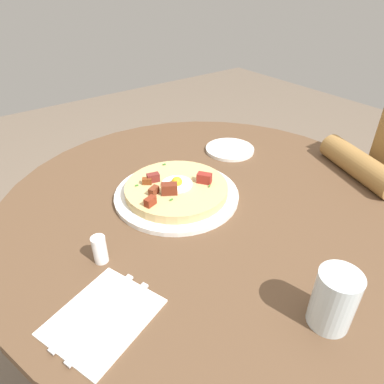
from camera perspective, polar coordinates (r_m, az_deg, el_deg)
The scene contains 10 objects.
ground_plane at distance 1.39m, azimuth 1.78°, elevation -26.10°, with size 6.00×6.00×0.00m, color #6B5B4C.
dining_table at distance 0.96m, azimuth 2.34°, elevation -9.60°, with size 1.03×1.03×0.71m.
pizza_plate at distance 0.87m, azimuth -2.56°, elevation -0.44°, with size 0.31×0.31×0.01m, color white.
breakfast_pizza at distance 0.86m, azimuth -2.63°, elevation 0.56°, with size 0.26×0.26×0.05m.
bread_plate at distance 1.09m, azimuth 6.26°, elevation 7.01°, with size 0.15×0.15×0.01m, color white.
napkin at distance 0.63m, azimuth -14.49°, elevation -19.36°, with size 0.17×0.14×0.00m, color white.
fork at distance 0.63m, azimuth -15.75°, elevation -18.29°, with size 0.18×0.01×0.01m, color silver.
knife at distance 0.61m, azimuth -13.30°, elevation -19.94°, with size 0.18×0.01×0.01m, color silver.
water_glass at distance 0.61m, azimuth 22.42°, elevation -16.11°, with size 0.07×0.07×0.11m, color silver.
salt_shaker at distance 0.70m, azimuth -15.00°, elevation -9.15°, with size 0.03×0.03×0.06m, color white.
Camera 1 is at (0.45, 0.54, 1.20)m, focal length 32.27 mm.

